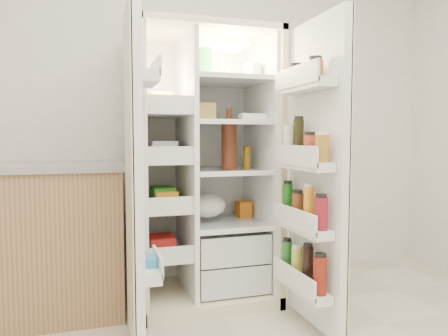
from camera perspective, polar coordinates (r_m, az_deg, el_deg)
name	(u,v)px	position (r m, az deg, el deg)	size (l,w,h in m)	color
wall_back	(195,105)	(3.25, -3.94, 8.46)	(4.00, 0.02, 2.70)	white
refrigerator	(203,190)	(2.92, -2.90, -2.96)	(0.92, 0.70, 1.80)	beige
freezer_door	(135,179)	(2.22, -11.89, -1.41)	(0.15, 0.40, 1.72)	white
fridge_door	(314,178)	(2.43, 11.98, -1.34)	(0.17, 0.58, 1.72)	white
kitchen_counter	(14,240)	(2.92, -26.35, -8.71)	(1.30, 0.69, 0.95)	#A07A50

